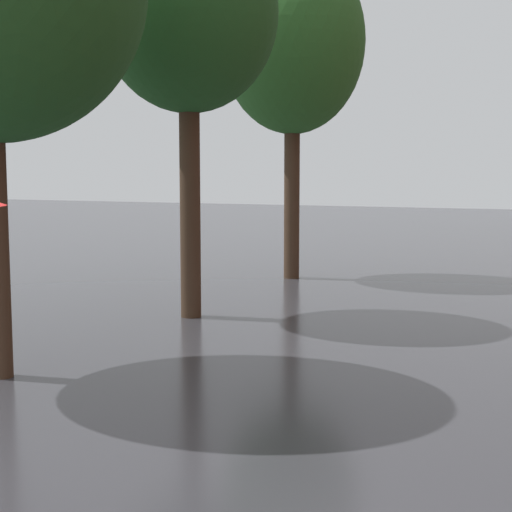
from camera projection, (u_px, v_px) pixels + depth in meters
name	position (u px, v px, depth m)	size (l,w,h in m)	color
street_tree_1	(188.00, 15.00, 10.15)	(2.40, 2.40, 5.43)	#473323
street_tree_2	(293.00, 43.00, 13.97)	(2.65, 2.65, 6.03)	#473323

